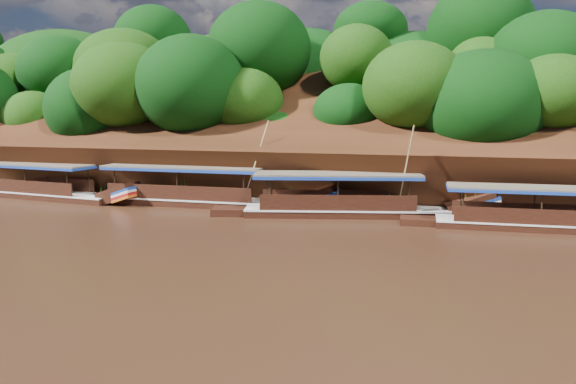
# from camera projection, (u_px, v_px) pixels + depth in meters

# --- Properties ---
(ground) EXTENTS (160.00, 160.00, 0.00)m
(ground) POSITION_uv_depth(u_px,v_px,m) (344.00, 246.00, 26.66)
(ground) COLOR black
(ground) RESTS_ON ground
(riverbank) EXTENTS (120.00, 30.06, 19.40)m
(riverbank) POSITION_uv_depth(u_px,v_px,m) (394.00, 163.00, 47.95)
(riverbank) COLOR black
(riverbank) RESTS_ON ground
(boat_0) EXTENTS (14.38, 2.93, 5.42)m
(boat_0) POSITION_uv_depth(u_px,v_px,m) (567.00, 221.00, 29.85)
(boat_0) COLOR black
(boat_0) RESTS_ON ground
(boat_1) EXTENTS (15.19, 5.60, 6.02)m
(boat_1) POSITION_uv_depth(u_px,v_px,m) (363.00, 206.00, 34.04)
(boat_1) COLOR black
(boat_1) RESTS_ON ground
(boat_2) EXTENTS (16.96, 3.01, 6.23)m
(boat_2) POSITION_uv_depth(u_px,v_px,m) (209.00, 197.00, 37.64)
(boat_2) COLOR black
(boat_2) RESTS_ON ground
(boat_3) EXTENTS (14.31, 3.72, 3.01)m
(boat_3) POSITION_uv_depth(u_px,v_px,m) (53.00, 191.00, 40.59)
(boat_3) COLOR black
(boat_3) RESTS_ON ground
(reeds) EXTENTS (49.28, 2.13, 2.14)m
(reeds) POSITION_uv_depth(u_px,v_px,m) (319.00, 195.00, 36.55)
(reeds) COLOR #1F6218
(reeds) RESTS_ON ground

